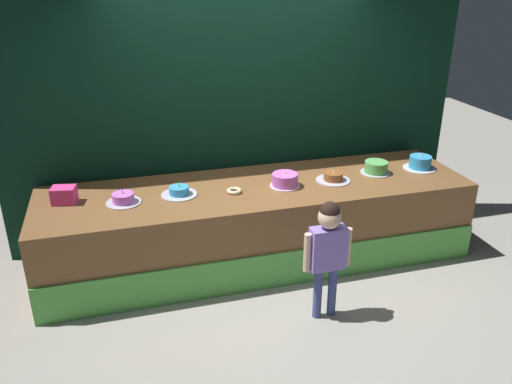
% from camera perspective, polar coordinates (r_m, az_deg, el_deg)
% --- Properties ---
extents(ground_plane, '(12.00, 12.00, 0.00)m').
position_cam_1_polar(ground_plane, '(4.74, 1.98, -10.40)').
color(ground_plane, gray).
extents(stage_platform, '(4.03, 1.10, 0.77)m').
position_cam_1_polar(stage_platform, '(4.99, 0.18, -3.45)').
color(stage_platform, brown).
rests_on(stage_platform, ground_plane).
extents(curtain_backdrop, '(4.68, 0.08, 2.99)m').
position_cam_1_polar(curtain_backdrop, '(5.20, -1.80, 10.74)').
color(curtain_backdrop, black).
rests_on(curtain_backdrop, ground_plane).
extents(child_figure, '(0.40, 0.18, 1.03)m').
position_cam_1_polar(child_figure, '(4.07, 7.94, -5.77)').
color(child_figure, '#3F4C8C').
rests_on(child_figure, ground_plane).
extents(pink_box, '(0.23, 0.18, 0.15)m').
position_cam_1_polar(pink_box, '(4.75, -20.43, -0.32)').
color(pink_box, '#EF3B94').
rests_on(pink_box, stage_platform).
extents(donut, '(0.14, 0.14, 0.03)m').
position_cam_1_polar(donut, '(4.69, -2.42, 0.13)').
color(donut, beige).
rests_on(donut, stage_platform).
extents(cake_far_left, '(0.30, 0.30, 0.13)m').
position_cam_1_polar(cake_far_left, '(4.61, -14.44, -0.74)').
color(cake_far_left, silver).
rests_on(cake_far_left, stage_platform).
extents(cake_left, '(0.32, 0.32, 0.13)m').
position_cam_1_polar(cake_left, '(4.68, -8.49, 0.04)').
color(cake_left, silver).
rests_on(cake_left, stage_platform).
extents(cake_center_left, '(0.28, 0.28, 0.16)m').
position_cam_1_polar(cake_center_left, '(4.81, 3.21, 1.31)').
color(cake_center_left, silver).
rests_on(cake_center_left, stage_platform).
extents(cake_center_right, '(0.33, 0.33, 0.12)m').
position_cam_1_polar(cake_center_right, '(4.99, 8.51, 1.61)').
color(cake_center_right, silver).
rests_on(cake_center_right, stage_platform).
extents(cake_right, '(0.30, 0.30, 0.12)m').
position_cam_1_polar(cake_right, '(5.25, 13.10, 2.63)').
color(cake_right, silver).
rests_on(cake_right, stage_platform).
extents(cake_far_right, '(0.33, 0.33, 0.18)m').
position_cam_1_polar(cake_far_right, '(5.49, 17.66, 3.08)').
color(cake_far_right, silver).
rests_on(cake_far_right, stage_platform).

